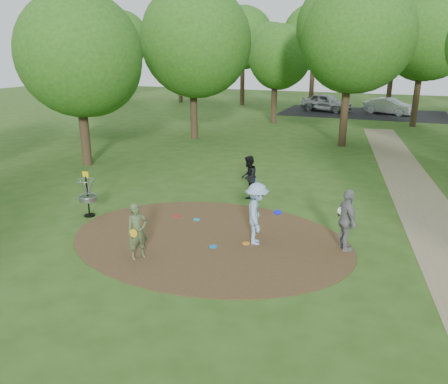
% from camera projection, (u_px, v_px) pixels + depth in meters
% --- Properties ---
extents(ground, '(100.00, 100.00, 0.00)m').
position_uv_depth(ground, '(209.00, 239.00, 12.84)').
color(ground, '#2D5119').
rests_on(ground, ground).
extents(dirt_clearing, '(8.40, 8.40, 0.02)m').
position_uv_depth(dirt_clearing, '(209.00, 239.00, 12.84)').
color(dirt_clearing, '#47301C').
rests_on(dirt_clearing, ground).
extents(footpath, '(7.55, 39.89, 0.01)m').
position_uv_depth(footpath, '(447.00, 246.00, 12.37)').
color(footpath, '#8C7A5B').
rests_on(footpath, ground).
extents(parking_lot, '(14.00, 8.00, 0.01)m').
position_uv_depth(parking_lot, '(362.00, 113.00, 38.75)').
color(parking_lot, black).
rests_on(parking_lot, ground).
extents(player_observer_with_disc, '(0.62, 0.67, 1.55)m').
position_uv_depth(player_observer_with_disc, '(137.00, 231.00, 11.43)').
color(player_observer_with_disc, '#4E6037').
rests_on(player_observer_with_disc, ground).
extents(player_throwing_with_disc, '(1.23, 1.31, 1.80)m').
position_uv_depth(player_throwing_with_disc, '(257.00, 214.00, 12.30)').
color(player_throwing_with_disc, '#91B2D8').
rests_on(player_throwing_with_disc, ground).
extents(player_walking_with_disc, '(0.66, 0.82, 1.61)m').
position_uv_depth(player_walking_with_disc, '(249.00, 177.00, 16.25)').
color(player_walking_with_disc, black).
rests_on(player_walking_with_disc, ground).
extents(player_waiting_with_disc, '(0.88, 1.11, 1.76)m').
position_uv_depth(player_waiting_with_disc, '(347.00, 220.00, 11.89)').
color(player_waiting_with_disc, gray).
rests_on(player_waiting_with_disc, ground).
extents(disc_ground_cyan, '(0.22, 0.22, 0.02)m').
position_uv_depth(disc_ground_cyan, '(197.00, 220.00, 14.26)').
color(disc_ground_cyan, '#1A96D3').
rests_on(disc_ground_cyan, dirt_clearing).
extents(disc_ground_blue, '(0.22, 0.22, 0.02)m').
position_uv_depth(disc_ground_blue, '(213.00, 247.00, 12.29)').
color(disc_ground_blue, '#0C80DB').
rests_on(disc_ground_blue, dirt_clearing).
extents(disc_ground_red, '(0.22, 0.22, 0.02)m').
position_uv_depth(disc_ground_red, '(177.00, 216.00, 14.55)').
color(disc_ground_red, red).
rests_on(disc_ground_red, dirt_clearing).
extents(car_left, '(4.98, 3.45, 1.58)m').
position_uv_depth(car_left, '(326.00, 103.00, 39.68)').
color(car_left, '#999CA0').
rests_on(car_left, ground).
extents(car_right, '(4.53, 3.00, 1.41)m').
position_uv_depth(car_right, '(389.00, 106.00, 37.81)').
color(car_right, '#AFB4B7').
rests_on(car_right, ground).
extents(disc_ground_orange, '(0.22, 0.22, 0.02)m').
position_uv_depth(disc_ground_orange, '(246.00, 243.00, 12.49)').
color(disc_ground_orange, orange).
rests_on(disc_ground_orange, dirt_clearing).
extents(disc_golf_basket, '(0.63, 0.63, 1.54)m').
position_uv_depth(disc_golf_basket, '(87.00, 191.00, 14.39)').
color(disc_golf_basket, black).
rests_on(disc_golf_basket, ground).
extents(tree_ring, '(37.49, 45.40, 9.01)m').
position_uv_depth(tree_ring, '(350.00, 50.00, 17.97)').
color(tree_ring, '#332316').
rests_on(tree_ring, ground).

